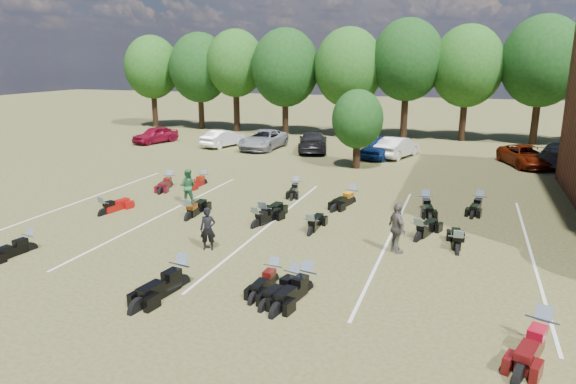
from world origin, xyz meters
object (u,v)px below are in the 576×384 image
at_px(car_0, 155,135).
at_px(person_green, 188,186).
at_px(car_4, 384,147).
at_px(motorcycle_14, 170,186).
at_px(person_black, 208,229).
at_px(motorcycle_7, 104,215).
at_px(person_grey, 397,228).
at_px(motorcycle_3, 293,290).

distance_m(car_0, person_green, 19.27).
bearing_deg(car_4, car_0, -162.21).
bearing_deg(car_4, motorcycle_14, -109.40).
relative_size(person_green, motorcycle_14, 0.78).
bearing_deg(person_black, car_4, 60.69).
relative_size(person_green, motorcycle_7, 0.80).
distance_m(person_grey, motorcycle_14, 14.28).
bearing_deg(motorcycle_14, person_grey, -38.70).
relative_size(person_grey, motorcycle_3, 0.90).
bearing_deg(car_0, car_4, 17.19).
relative_size(car_0, motorcycle_14, 1.82).
bearing_deg(person_grey, person_black, 71.71).
relative_size(person_grey, motorcycle_14, 0.84).
height_order(car_4, person_green, person_green).
bearing_deg(car_0, person_grey, -21.49).
distance_m(motorcycle_3, motorcycle_14, 14.48).
bearing_deg(person_black, motorcycle_14, 109.17).
bearing_deg(car_4, person_black, -79.90).
xyz_separation_m(person_black, motorcycle_7, (-6.42, 2.26, -0.78)).
distance_m(person_grey, motorcycle_7, 12.91).
distance_m(car_4, person_black, 20.24).
distance_m(car_0, car_4, 18.75).
bearing_deg(motorcycle_3, motorcycle_14, 149.71).
xyz_separation_m(person_green, motorcycle_7, (-2.60, -2.91, -0.84)).
height_order(car_0, person_green, person_green).
relative_size(car_4, person_green, 2.66).
bearing_deg(person_black, motorcycle_7, 140.06).
bearing_deg(motorcycle_3, person_grey, 72.12).
xyz_separation_m(person_grey, motorcycle_3, (-2.48, -4.10, -0.92)).
relative_size(person_green, person_grey, 0.92).
relative_size(person_black, motorcycle_7, 0.74).
bearing_deg(person_green, motorcycle_7, 39.54).
height_order(car_0, motorcycle_3, car_0).
xyz_separation_m(car_0, car_4, (18.75, -0.35, 0.09)).
bearing_deg(car_0, motorcycle_3, -30.62).
distance_m(person_black, person_green, 6.42).
relative_size(car_0, motorcycle_3, 1.94).
height_order(person_black, person_green, person_green).
relative_size(car_0, motorcycle_7, 1.88).
bearing_deg(person_green, person_grey, 154.00).
bearing_deg(person_grey, person_green, 37.53).
xyz_separation_m(car_0, person_green, (11.86, -15.19, 0.17)).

